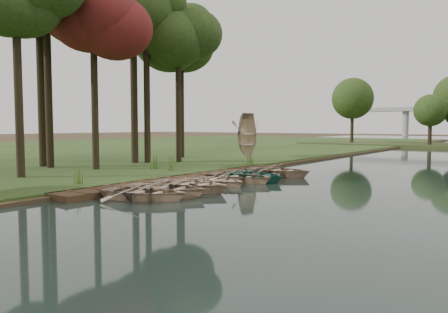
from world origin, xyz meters
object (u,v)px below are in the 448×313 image
Objects in this scene: rowboat_1 at (164,187)px; stored_rowboat at (247,156)px; boardwalk at (190,179)px; rowboat_2 at (190,183)px; rowboat_0 at (145,190)px.

rowboat_1 is 1.02× the size of stored_rowboat.
boardwalk is 3.93m from rowboat_2.
rowboat_1 is at bearing -16.27° from rowboat_0.
rowboat_2 is at bearing -18.08° from rowboat_0.
rowboat_0 is at bearing -143.09° from stored_rowboat.
rowboat_0 reaches higher than boardwalk.
rowboat_1 is (-0.02, 1.14, 0.02)m from rowboat_0.
stored_rowboat reaches higher than rowboat_1.
rowboat_0 is at bearing 169.21° from rowboat_2.
boardwalk is 10.68m from stored_rowboat.
stored_rowboat is at bearing 13.02° from rowboat_2.
rowboat_2 reaches higher than rowboat_1.
rowboat_2 is at bearing -139.39° from stored_rowboat.
boardwalk is 6.20m from rowboat_0.
rowboat_2 is (0.06, 1.54, 0.00)m from rowboat_1.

